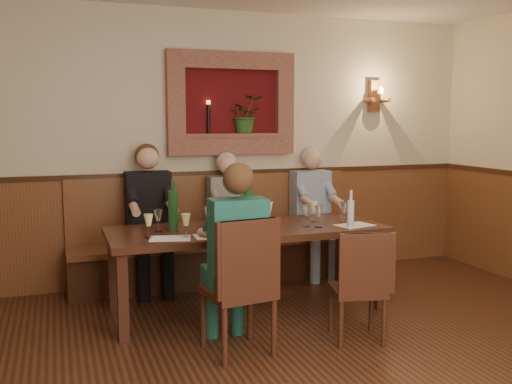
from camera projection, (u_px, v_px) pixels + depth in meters
room_shell at (355, 82)px, 3.10m from camera, size 6.04×6.04×2.82m
wainscoting at (350, 312)px, 3.27m from camera, size 6.02×6.02×1.15m
wall_niche at (235, 108)px, 5.95m from camera, size 1.36×0.30×1.06m
wall_sconce at (375, 97)px, 6.47m from camera, size 0.25×0.20×0.35m
dining_table at (247, 236)px, 4.99m from camera, size 2.40×0.90×0.75m
bench at (218, 251)px, 5.91m from camera, size 3.00×0.45×1.11m
chair_near_left at (239, 314)px, 4.10m from camera, size 0.50×0.50×1.01m
chair_near_right at (358, 308)px, 4.36m from camera, size 0.46×0.46×0.86m
person_bench_left at (150, 232)px, 5.54m from camera, size 0.43×0.53×1.45m
person_bench_mid at (230, 231)px, 5.82m from camera, size 0.39×0.48×1.35m
person_bench_right at (314, 223)px, 6.13m from camera, size 0.41×0.50×1.39m
person_chair_front at (235, 273)px, 4.15m from camera, size 0.40×0.50×1.39m
spittoon_bucket at (223, 215)px, 4.75m from camera, size 0.29×0.29×0.28m
wine_bottle_green_a at (248, 206)px, 4.99m from camera, size 0.10×0.10×0.44m
wine_bottle_green_b at (173, 210)px, 4.80m from camera, size 0.09×0.09×0.43m
water_bottle at (351, 213)px, 4.92m from camera, size 0.08×0.08×0.33m
tasting_sheet_a at (170, 238)px, 4.50m from camera, size 0.36×0.30×0.00m
tasting_sheet_b at (250, 233)px, 4.73m from camera, size 0.32×0.27×0.00m
tasting_sheet_c at (355, 225)px, 5.07m from camera, size 0.36×0.30×0.00m
tasting_sheet_d at (215, 236)px, 4.59m from camera, size 0.34×0.25×0.00m
wine_glass_0 at (149, 226)px, 4.52m from camera, size 0.08×0.08×0.19m
wine_glass_1 at (158, 221)px, 4.75m from camera, size 0.08×0.08×0.19m
wine_glass_2 at (186, 226)px, 4.53m from camera, size 0.08×0.08×0.19m
wine_glass_3 at (208, 217)px, 4.93m from camera, size 0.08×0.08×0.19m
wine_glass_4 at (254, 219)px, 4.85m from camera, size 0.08×0.08×0.19m
wine_glass_5 at (269, 212)px, 5.18m from camera, size 0.08×0.08×0.19m
wine_glass_6 at (307, 216)px, 5.00m from camera, size 0.08×0.08×0.19m
wine_glass_7 at (314, 212)px, 5.22m from camera, size 0.08×0.08×0.19m
wine_glass_8 at (344, 213)px, 5.15m from camera, size 0.08×0.08×0.19m
wine_glass_9 at (234, 223)px, 4.64m from camera, size 0.08×0.08×0.19m
wine_glass_10 at (319, 216)px, 4.96m from camera, size 0.08×0.08×0.19m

